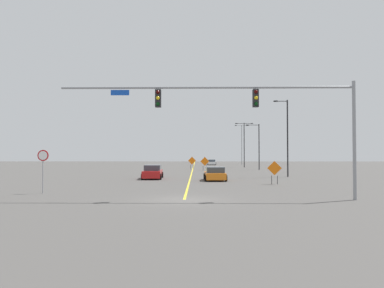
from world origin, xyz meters
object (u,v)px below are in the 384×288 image
Objects in this scene: street_lamp_near_right at (258,144)px; construction_sign_left_lane at (274,169)px; stop_sign at (43,163)px; car_red_near at (153,172)px; construction_sign_left_shoulder at (205,162)px; traffic_signal_assembly at (250,107)px; street_lamp_far_left at (244,141)px; construction_sign_right_lane at (192,161)px; car_orange_passing at (215,174)px; street_lamp_mid_right at (287,135)px; street_lamp_mid_left at (242,142)px; car_white_far at (212,162)px.

construction_sign_left_lane is at bearing -96.82° from street_lamp_near_right.
car_red_near is at bearing 67.60° from stop_sign.
stop_sign is 1.37× the size of construction_sign_left_shoulder.
traffic_signal_assembly is 2.01× the size of street_lamp_far_left.
street_lamp_far_left is 10.58m from street_lamp_near_right.
street_lamp_near_right reaches higher than construction_sign_right_lane.
car_orange_passing is (-7.39, -33.16, -4.45)m from street_lamp_far_left.
construction_sign_left_shoulder is (-7.97, -13.28, -3.74)m from street_lamp_far_left.
street_lamp_mid_right is at bearing -87.51° from street_lamp_far_left.
stop_sign is at bearing -104.90° from construction_sign_right_lane.
street_lamp_mid_right is 2.01× the size of car_red_near.
car_orange_passing is at bearing -83.84° from construction_sign_right_lane.
construction_sign_left_lane is 24.83m from construction_sign_left_shoulder.
construction_sign_left_shoulder reaches higher than car_red_near.
traffic_signal_assembly is 8.12× the size of construction_sign_right_lane.
construction_sign_left_lane is (-3.58, -9.76, -3.56)m from street_lamp_mid_right.
construction_sign_right_lane reaches higher than car_orange_passing.
street_lamp_mid_left is (0.28, 43.11, 0.65)m from street_lamp_mid_right.
construction_sign_left_shoulder is at bearing 93.22° from traffic_signal_assembly.
traffic_signal_assembly is 8.08× the size of construction_sign_left_shoulder.
street_lamp_mid_left is 8.77m from car_white_far.
construction_sign_right_lane reaches higher than car_white_far.
street_lamp_near_right reaches higher than stop_sign.
stop_sign reaches higher than car_orange_passing.
car_orange_passing is (0.58, -19.87, -0.71)m from construction_sign_left_shoulder.
street_lamp_near_right is at bearing -10.89° from construction_sign_right_lane.
traffic_signal_assembly is 5.88× the size of stop_sign.
street_lamp_mid_left reaches higher than construction_sign_right_lane.
car_orange_passing reaches higher than car_white_far.
car_orange_passing is at bearing 95.32° from traffic_signal_assembly.
stop_sign is 39.91m from street_lamp_near_right.
street_lamp_far_left is at bearing 82.80° from traffic_signal_assembly.
street_lamp_mid_right reaches higher than construction_sign_right_lane.
street_lamp_far_left is 27.75m from street_lamp_mid_right.
car_white_far is at bearing 99.33° from street_lamp_mid_right.
street_lamp_far_left is 15.46m from street_lamp_mid_left.
construction_sign_left_shoulder is 0.47× the size of car_white_far.
car_orange_passing is (-8.60, -5.44, -4.22)m from street_lamp_mid_right.
car_orange_passing is (-8.88, -48.54, -4.87)m from street_lamp_mid_left.
traffic_signal_assembly is 2.31× the size of street_lamp_near_right.
street_lamp_mid_right reaches higher than traffic_signal_assembly.
stop_sign is at bearing -157.53° from construction_sign_left_lane.
traffic_signal_assembly is at bearing -84.68° from car_orange_passing.
street_lamp_near_right is 1.70× the size of car_red_near.
traffic_signal_assembly is 14.42m from stop_sign.
street_lamp_mid_right is at bearing -59.73° from construction_sign_right_lane.
traffic_signal_assembly is 1.83× the size of street_lamp_mid_left.
car_red_near is (5.73, 13.92, -1.38)m from stop_sign.
construction_sign_left_shoulder is (-5.60, 24.19, 0.05)m from construction_sign_left_lane.
street_lamp_mid_left is 2.44× the size of car_orange_passing.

